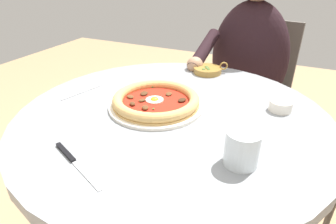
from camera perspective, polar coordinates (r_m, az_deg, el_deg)
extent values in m
cylinder|color=gray|center=(0.88, 0.91, -1.17)|extent=(0.96, 0.96, 0.04)
cylinder|color=gray|center=(1.10, 0.77, -17.52)|extent=(0.09, 0.09, 0.67)
cylinder|color=white|center=(0.90, -2.41, 1.38)|extent=(0.30, 0.30, 0.01)
cylinder|color=tan|center=(0.90, -2.42, 1.83)|extent=(0.28, 0.28, 0.01)
torus|color=tan|center=(0.89, -2.43, 2.57)|extent=(0.28, 0.28, 0.03)
cylinder|color=#A82314|center=(0.90, -2.42, 2.11)|extent=(0.26, 0.26, 0.00)
cylinder|color=white|center=(0.90, -2.72, 2.46)|extent=(0.06, 0.06, 0.00)
ellipsoid|color=yellow|center=(0.90, -2.72, 2.57)|extent=(0.03, 0.03, 0.02)
ellipsoid|color=brown|center=(0.94, 0.17, 3.69)|extent=(0.03, 0.03, 0.01)
ellipsoid|color=brown|center=(0.93, -7.61, 3.10)|extent=(0.03, 0.03, 0.01)
ellipsoid|color=brown|center=(0.90, -5.28, 2.35)|extent=(0.03, 0.03, 0.01)
ellipsoid|color=#4C2D19|center=(0.95, -4.85, 3.80)|extent=(0.04, 0.03, 0.01)
ellipsoid|color=#3D2314|center=(0.90, 2.86, 2.47)|extent=(0.04, 0.03, 0.01)
ellipsoid|color=#4C2D19|center=(0.88, -7.19, 1.68)|extent=(0.03, 0.03, 0.01)
ellipsoid|color=brown|center=(0.85, -4.63, 0.91)|extent=(0.03, 0.03, 0.01)
ellipsoid|color=#2D6B28|center=(0.84, -2.97, 0.66)|extent=(0.01, 0.01, 0.00)
ellipsoid|color=#2D6B28|center=(0.90, -1.67, 2.65)|extent=(0.01, 0.01, 0.00)
ellipsoid|color=#2D6B28|center=(0.99, -3.11, 5.06)|extent=(0.01, 0.01, 0.00)
cylinder|color=silver|center=(0.66, 14.71, -7.07)|extent=(0.08, 0.08, 0.08)
cylinder|color=silver|center=(0.68, 14.39, -9.17)|extent=(0.07, 0.07, 0.02)
cube|color=silver|center=(0.65, -16.13, -12.21)|extent=(0.06, 0.12, 0.00)
cube|color=black|center=(0.73, -19.96, -7.63)|extent=(0.05, 0.09, 0.01)
cylinder|color=white|center=(0.94, 21.78, 1.19)|extent=(0.07, 0.07, 0.03)
cylinder|color=olive|center=(0.94, 21.87, 1.63)|extent=(0.06, 0.06, 0.01)
cylinder|color=olive|center=(1.19, 7.97, 8.35)|extent=(0.11, 0.11, 0.02)
torus|color=olive|center=(1.20, 11.19, 9.11)|extent=(0.02, 0.03, 0.03)
ellipsoid|color=#516B2D|center=(1.19, 7.99, 8.71)|extent=(0.02, 0.02, 0.02)
ellipsoid|color=#516B2D|center=(1.17, 7.20, 8.41)|extent=(0.02, 0.02, 0.02)
ellipsoid|color=#516B2D|center=(1.18, 7.88, 8.64)|extent=(0.02, 0.02, 0.02)
ellipsoid|color=#516B2D|center=(1.20, 7.72, 8.87)|extent=(0.02, 0.02, 0.02)
ellipsoid|color=#516B2D|center=(1.17, 8.11, 8.39)|extent=(0.02, 0.02, 0.02)
cube|color=#BCBCC1|center=(1.05, -16.84, 3.95)|extent=(0.16, 0.05, 0.00)
cube|color=#282833|center=(1.67, 13.73, -5.96)|extent=(0.33, 0.38, 0.45)
ellipsoid|color=black|center=(1.46, 15.96, 10.37)|extent=(0.27, 0.40, 0.54)
cylinder|color=black|center=(1.30, 7.32, 12.30)|extent=(0.27, 0.07, 0.15)
sphere|color=tan|center=(1.23, 5.45, 9.45)|extent=(0.07, 0.07, 0.07)
cube|color=#504A45|center=(1.60, 15.39, 2.32)|extent=(0.46, 0.46, 0.02)
cube|color=#504A45|center=(1.70, 18.53, 10.88)|extent=(0.08, 0.37, 0.39)
cylinder|color=#4C4742|center=(1.62, 5.95, -6.09)|extent=(0.02, 0.02, 0.46)
cylinder|color=#4C4742|center=(1.53, 18.41, -10.15)|extent=(0.02, 0.02, 0.46)
cylinder|color=#4C4742|center=(1.91, 11.19, -0.79)|extent=(0.02, 0.02, 0.46)
cylinder|color=#4C4742|center=(1.83, 21.79, -3.85)|extent=(0.02, 0.02, 0.46)
cylinder|color=#4C4742|center=(1.42, 30.19, -16.40)|extent=(0.02, 0.02, 0.47)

